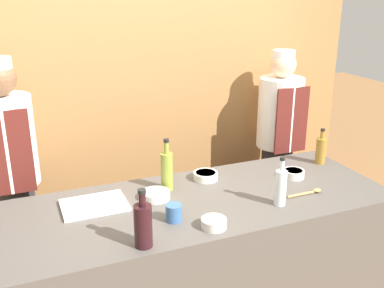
# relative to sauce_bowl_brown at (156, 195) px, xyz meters

# --- Properties ---
(cabinet_wall) EXTENTS (3.47, 0.18, 2.40)m
(cabinet_wall) POSITION_rel_sauce_bowl_brown_xyz_m (0.24, 1.04, 0.22)
(cabinet_wall) COLOR olive
(cabinet_wall) RESTS_ON ground_plane
(counter) EXTENTS (2.17, 0.84, 0.95)m
(counter) POSITION_rel_sauce_bowl_brown_xyz_m (0.24, -0.11, -0.50)
(counter) COLOR #514C47
(counter) RESTS_ON ground_plane
(sauce_bowl_brown) EXTENTS (0.16, 0.16, 0.04)m
(sauce_bowl_brown) POSITION_rel_sauce_bowl_brown_xyz_m (0.00, 0.00, 0.00)
(sauce_bowl_brown) COLOR silver
(sauce_bowl_brown) RESTS_ON counter
(sauce_bowl_yellow) EXTENTS (0.15, 0.15, 0.05)m
(sauce_bowl_yellow) POSITION_rel_sauce_bowl_brown_xyz_m (0.37, 0.14, 0.00)
(sauce_bowl_yellow) COLOR silver
(sauce_bowl_yellow) RESTS_ON counter
(sauce_bowl_green) EXTENTS (0.13, 0.13, 0.05)m
(sauce_bowl_green) POSITION_rel_sauce_bowl_brown_xyz_m (0.90, -0.04, 0.00)
(sauce_bowl_green) COLOR silver
(sauce_bowl_green) RESTS_ON counter
(sauce_bowl_orange) EXTENTS (0.13, 0.13, 0.05)m
(sauce_bowl_orange) POSITION_rel_sauce_bowl_brown_xyz_m (0.17, -0.42, 0.00)
(sauce_bowl_orange) COLOR silver
(sauce_bowl_orange) RESTS_ON counter
(cutting_board) EXTENTS (0.35, 0.25, 0.02)m
(cutting_board) POSITION_rel_sauce_bowl_brown_xyz_m (-0.35, 0.03, -0.01)
(cutting_board) COLOR white
(cutting_board) RESTS_ON counter
(bottle_vinegar) EXTENTS (0.07, 0.07, 0.25)m
(bottle_vinegar) POSITION_rel_sauce_bowl_brown_xyz_m (1.20, 0.09, 0.07)
(bottle_vinegar) COLOR olive
(bottle_vinegar) RESTS_ON counter
(bottle_clear) EXTENTS (0.06, 0.06, 0.28)m
(bottle_clear) POSITION_rel_sauce_bowl_brown_xyz_m (0.61, -0.33, 0.09)
(bottle_clear) COLOR silver
(bottle_clear) RESTS_ON counter
(bottle_oil) EXTENTS (0.07, 0.07, 0.32)m
(bottle_oil) POSITION_rel_sauce_bowl_brown_xyz_m (0.10, 0.09, 0.10)
(bottle_oil) COLOR olive
(bottle_oil) RESTS_ON counter
(bottle_wine) EXTENTS (0.09, 0.09, 0.29)m
(bottle_wine) POSITION_rel_sauce_bowl_brown_xyz_m (-0.21, -0.45, 0.09)
(bottle_wine) COLOR black
(bottle_wine) RESTS_ON counter
(cup_blue) EXTENTS (0.08, 0.08, 0.09)m
(cup_blue) POSITION_rel_sauce_bowl_brown_xyz_m (0.01, -0.28, 0.02)
(cup_blue) COLOR #386093
(cup_blue) RESTS_ON counter
(wooden_spoon) EXTENTS (0.23, 0.04, 0.02)m
(wooden_spoon) POSITION_rel_sauce_bowl_brown_xyz_m (0.84, -0.28, -0.01)
(wooden_spoon) COLOR #B2844C
(wooden_spoon) RESTS_ON counter
(chef_left) EXTENTS (0.36, 0.36, 1.70)m
(chef_left) POSITION_rel_sauce_bowl_brown_xyz_m (-0.76, 0.67, -0.05)
(chef_left) COLOR #28282D
(chef_left) RESTS_ON ground_plane
(chef_right) EXTENTS (0.35, 0.35, 1.64)m
(chef_right) POSITION_rel_sauce_bowl_brown_xyz_m (1.24, 0.67, -0.08)
(chef_right) COLOR #28282D
(chef_right) RESTS_ON ground_plane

